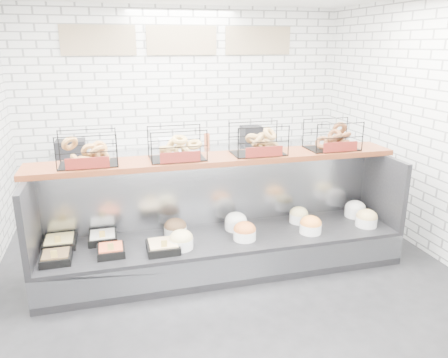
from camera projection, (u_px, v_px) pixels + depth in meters
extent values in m
plane|color=black|center=(231.00, 281.00, 4.72)|extent=(5.50, 5.50, 0.00)
cube|color=white|center=(183.00, 107.00, 6.81)|extent=(5.00, 0.02, 3.00)
cube|color=white|center=(446.00, 132.00, 4.89)|extent=(0.02, 5.50, 3.00)
cube|color=tan|center=(98.00, 40.00, 6.19)|extent=(1.05, 0.03, 0.42)
cube|color=tan|center=(182.00, 40.00, 6.49)|extent=(1.05, 0.03, 0.42)
cube|color=tan|center=(258.00, 41.00, 6.79)|extent=(1.05, 0.03, 0.42)
cube|color=black|center=(224.00, 252.00, 4.94)|extent=(4.00, 0.90, 0.40)
cube|color=#93969B|center=(235.00, 268.00, 4.53)|extent=(4.00, 0.03, 0.28)
cube|color=#93969B|center=(215.00, 190.00, 5.14)|extent=(4.00, 0.08, 0.80)
cube|color=black|center=(30.00, 220.00, 4.27)|extent=(0.06, 0.90, 0.80)
cube|color=black|center=(382.00, 187.00, 5.24)|extent=(0.06, 0.90, 0.80)
cube|color=black|center=(56.00, 258.00, 4.28)|extent=(0.29, 0.29, 0.08)
cube|color=brown|center=(56.00, 255.00, 4.27)|extent=(0.25, 0.25, 0.04)
cube|color=#E9BF51|center=(54.00, 254.00, 4.16)|extent=(0.06, 0.01, 0.08)
cube|color=black|center=(60.00, 243.00, 4.61)|extent=(0.33, 0.33, 0.08)
cube|color=#F6DC7D|center=(59.00, 240.00, 4.60)|extent=(0.28, 0.28, 0.04)
cube|color=#E9BF51|center=(58.00, 239.00, 4.48)|extent=(0.06, 0.01, 0.08)
cube|color=black|center=(111.00, 251.00, 4.42)|extent=(0.27, 0.27, 0.08)
cube|color=#F15F33|center=(111.00, 248.00, 4.41)|extent=(0.23, 0.23, 0.04)
cube|color=#E9BF51|center=(111.00, 247.00, 4.31)|extent=(0.06, 0.01, 0.08)
cube|color=black|center=(103.00, 238.00, 4.72)|extent=(0.30, 0.30, 0.08)
cube|color=white|center=(103.00, 235.00, 4.71)|extent=(0.26, 0.26, 0.04)
cube|color=#E9BF51|center=(102.00, 234.00, 4.59)|extent=(0.06, 0.01, 0.08)
cube|color=black|center=(163.00, 247.00, 4.51)|extent=(0.33, 0.33, 0.08)
cube|color=#DDBA88|center=(163.00, 244.00, 4.50)|extent=(0.28, 0.28, 0.04)
cube|color=#E9BF51|center=(164.00, 244.00, 4.37)|extent=(0.06, 0.01, 0.08)
cylinder|color=white|center=(181.00, 243.00, 4.56)|extent=(0.25, 0.25, 0.11)
ellipsoid|color=#DDC988|center=(181.00, 238.00, 4.55)|extent=(0.25, 0.25, 0.17)
cylinder|color=white|center=(175.00, 231.00, 4.86)|extent=(0.26, 0.26, 0.11)
ellipsoid|color=brown|center=(175.00, 226.00, 4.84)|extent=(0.25, 0.25, 0.17)
cylinder|color=white|center=(245.00, 235.00, 4.77)|extent=(0.25, 0.25, 0.11)
ellipsoid|color=#CC652B|center=(245.00, 229.00, 4.75)|extent=(0.25, 0.25, 0.17)
cylinder|color=white|center=(236.00, 225.00, 5.03)|extent=(0.25, 0.25, 0.11)
ellipsoid|color=white|center=(236.00, 220.00, 5.02)|extent=(0.25, 0.25, 0.17)
cylinder|color=white|center=(310.00, 228.00, 4.94)|extent=(0.25, 0.25, 0.11)
ellipsoid|color=orange|center=(311.00, 223.00, 4.92)|extent=(0.24, 0.24, 0.17)
cylinder|color=white|center=(299.00, 218.00, 5.23)|extent=(0.22, 0.22, 0.11)
ellipsoid|color=#CEBD7F|center=(299.00, 213.00, 5.21)|extent=(0.22, 0.22, 0.15)
cylinder|color=white|center=(366.00, 221.00, 5.13)|extent=(0.25, 0.25, 0.11)
ellipsoid|color=tan|center=(367.00, 217.00, 5.11)|extent=(0.25, 0.25, 0.17)
cylinder|color=white|center=(355.00, 212.00, 5.41)|extent=(0.25, 0.25, 0.11)
ellipsoid|color=white|center=(355.00, 208.00, 5.39)|extent=(0.25, 0.25, 0.17)
cube|color=#532311|center=(219.00, 159.00, 4.83)|extent=(4.10, 0.50, 0.06)
cube|color=black|center=(87.00, 149.00, 4.44)|extent=(0.60, 0.38, 0.34)
cube|color=maroon|center=(88.00, 163.00, 4.28)|extent=(0.42, 0.02, 0.11)
cube|color=black|center=(177.00, 144.00, 4.66)|extent=(0.60, 0.38, 0.34)
cube|color=maroon|center=(180.00, 157.00, 4.51)|extent=(0.42, 0.02, 0.11)
cube|color=black|center=(258.00, 139.00, 4.89)|extent=(0.60, 0.38, 0.34)
cube|color=maroon|center=(264.00, 152.00, 4.73)|extent=(0.42, 0.02, 0.11)
cube|color=black|center=(332.00, 135.00, 5.12)|extent=(0.60, 0.38, 0.34)
cube|color=maroon|center=(340.00, 147.00, 4.96)|extent=(0.42, 0.02, 0.11)
cube|color=#93969B|center=(189.00, 177.00, 6.83)|extent=(4.00, 0.60, 0.90)
cube|color=black|center=(71.00, 148.00, 6.23)|extent=(0.40, 0.30, 0.24)
cube|color=silver|center=(171.00, 145.00, 6.62)|extent=(0.35, 0.28, 0.18)
cylinder|color=#B8532E|center=(207.00, 141.00, 6.80)|extent=(0.09, 0.09, 0.22)
cube|color=black|center=(251.00, 136.00, 6.96)|extent=(0.30, 0.30, 0.30)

